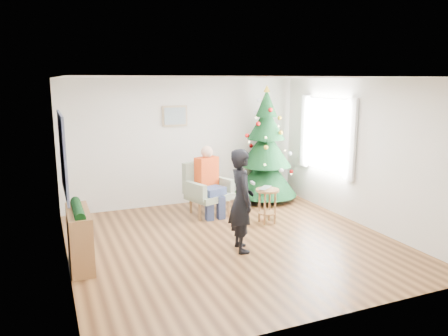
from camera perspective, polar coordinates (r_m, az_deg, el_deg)
name	(u,v)px	position (r m, az deg, el deg)	size (l,w,h in m)	color
floor	(233,242)	(7.13, 1.13, -9.65)	(5.00, 5.00, 0.00)	brown
ceiling	(233,78)	(6.66, 1.22, 11.73)	(5.00, 5.00, 0.00)	white
wall_back	(184,142)	(9.09, -5.21, 3.38)	(5.00, 5.00, 0.00)	silver
wall_front	(330,205)	(4.66, 13.73, -4.66)	(5.00, 5.00, 0.00)	silver
wall_left	(62,176)	(6.22, -20.40, -1.03)	(5.00, 5.00, 0.00)	silver
wall_right	(362,153)	(8.10, 17.58, 1.91)	(5.00, 5.00, 0.00)	silver
window_panel	(327,135)	(8.83, 13.34, 4.20)	(0.04, 1.30, 1.40)	white
curtains	(326,135)	(8.82, 13.18, 4.19)	(0.05, 1.75, 1.50)	white
christmas_tree	(266,150)	(9.34, 5.47, 2.42)	(1.36, 1.36, 2.47)	#3F2816
stool	(267,206)	(7.99, 5.66, -4.92)	(0.42, 0.42, 0.63)	brown
laptop	(268,188)	(7.91, 5.71, -2.67)	(0.35, 0.22, 0.03)	silver
armchair	(207,195)	(8.44, -2.20, -3.60)	(0.94, 0.92, 1.02)	gray
seated_person	(209,180)	(8.33, -1.95, -1.61)	(0.54, 0.70, 1.33)	navy
standing_man	(241,200)	(6.58, 2.29, -4.25)	(0.57, 0.38, 1.57)	black
game_controller	(253,183)	(6.56, 3.75, -1.95)	(0.04, 0.13, 0.04)	white
console	(80,238)	(6.48, -18.33, -8.71)	(0.30, 1.00, 0.80)	brown
garland	(78,209)	(6.35, -18.56, -5.14)	(0.14, 0.14, 0.90)	black
tapestry	(63,154)	(6.47, -20.32, 1.69)	(0.03, 1.50, 1.15)	black
framed_picture	(175,116)	(8.94, -6.44, 6.77)	(0.52, 0.05, 0.42)	tan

